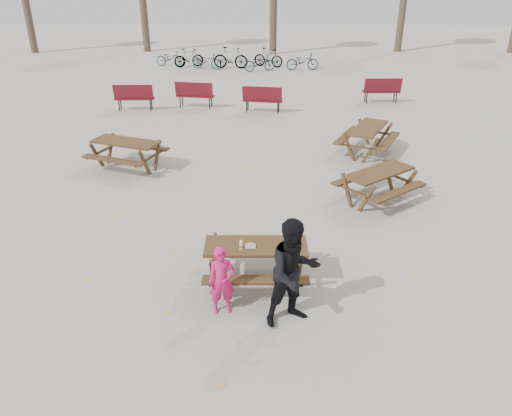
{
  "coord_description": "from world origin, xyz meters",
  "views": [
    {
      "loc": [
        0.02,
        -7.52,
        5.25
      ],
      "look_at": [
        0.0,
        1.0,
        1.0
      ],
      "focal_mm": 35.0,
      "sensor_mm": 36.0,
      "label": 1
    }
  ],
  "objects_px": {
    "food_tray": "(250,246)",
    "picnic_table_north": "(127,155)",
    "child": "(222,281)",
    "main_picnic_table": "(256,254)",
    "picnic_table_far": "(367,140)",
    "soda_bottle": "(241,245)",
    "picnic_table_east": "(378,186)",
    "adult": "(294,273)"
  },
  "relations": [
    {
      "from": "food_tray",
      "to": "picnic_table_north",
      "type": "relative_size",
      "value": 0.1
    },
    {
      "from": "child",
      "to": "main_picnic_table",
      "type": "bearing_deg",
      "value": 44.12
    },
    {
      "from": "main_picnic_table",
      "to": "picnic_table_north",
      "type": "relative_size",
      "value": 0.97
    },
    {
      "from": "picnic_table_far",
      "to": "food_tray",
      "type": "bearing_deg",
      "value": -179.85
    },
    {
      "from": "food_tray",
      "to": "picnic_table_north",
      "type": "height_order",
      "value": "food_tray"
    },
    {
      "from": "soda_bottle",
      "to": "picnic_table_far",
      "type": "distance_m",
      "value": 7.76
    },
    {
      "from": "child",
      "to": "picnic_table_east",
      "type": "bearing_deg",
      "value": 38.07
    },
    {
      "from": "adult",
      "to": "picnic_table_east",
      "type": "relative_size",
      "value": 1.02
    },
    {
      "from": "main_picnic_table",
      "to": "picnic_table_north",
      "type": "bearing_deg",
      "value": 123.12
    },
    {
      "from": "main_picnic_table",
      "to": "picnic_table_east",
      "type": "relative_size",
      "value": 1.0
    },
    {
      "from": "main_picnic_table",
      "to": "food_tray",
      "type": "bearing_deg",
      "value": -143.06
    },
    {
      "from": "child",
      "to": "picnic_table_north",
      "type": "distance_m",
      "value": 7.04
    },
    {
      "from": "picnic_table_east",
      "to": "picnic_table_far",
      "type": "height_order",
      "value": "picnic_table_far"
    },
    {
      "from": "child",
      "to": "picnic_table_far",
      "type": "relative_size",
      "value": 0.64
    },
    {
      "from": "adult",
      "to": "picnic_table_east",
      "type": "bearing_deg",
      "value": 38.71
    },
    {
      "from": "food_tray",
      "to": "adult",
      "type": "height_order",
      "value": "adult"
    },
    {
      "from": "main_picnic_table",
      "to": "adult",
      "type": "xyz_separation_m",
      "value": [
        0.59,
        -1.08,
        0.33
      ]
    },
    {
      "from": "soda_bottle",
      "to": "food_tray",
      "type": "bearing_deg",
      "value": 20.75
    },
    {
      "from": "soda_bottle",
      "to": "picnic_table_east",
      "type": "xyz_separation_m",
      "value": [
        3.18,
        3.55,
        -0.46
      ]
    },
    {
      "from": "picnic_table_east",
      "to": "adult",
      "type": "bearing_deg",
      "value": -154.8
    },
    {
      "from": "picnic_table_far",
      "to": "soda_bottle",
      "type": "bearing_deg",
      "value": 179.31
    },
    {
      "from": "adult",
      "to": "picnic_table_north",
      "type": "relative_size",
      "value": 0.98
    },
    {
      "from": "main_picnic_table",
      "to": "soda_bottle",
      "type": "height_order",
      "value": "soda_bottle"
    },
    {
      "from": "picnic_table_north",
      "to": "picnic_table_far",
      "type": "bearing_deg",
      "value": 31.61
    },
    {
      "from": "food_tray",
      "to": "soda_bottle",
      "type": "relative_size",
      "value": 1.06
    },
    {
      "from": "soda_bottle",
      "to": "adult",
      "type": "distance_m",
      "value": 1.27
    },
    {
      "from": "food_tray",
      "to": "child",
      "type": "height_order",
      "value": "child"
    },
    {
      "from": "food_tray",
      "to": "picnic_table_east",
      "type": "distance_m",
      "value": 4.63
    },
    {
      "from": "child",
      "to": "picnic_table_far",
      "type": "distance_m",
      "value": 8.51
    },
    {
      "from": "main_picnic_table",
      "to": "picnic_table_far",
      "type": "distance_m",
      "value": 7.51
    },
    {
      "from": "picnic_table_far",
      "to": "picnic_table_north",
      "type": "bearing_deg",
      "value": 126.89
    },
    {
      "from": "food_tray",
      "to": "picnic_table_far",
      "type": "xyz_separation_m",
      "value": [
        3.41,
        6.81,
        -0.38
      ]
    },
    {
      "from": "main_picnic_table",
      "to": "adult",
      "type": "distance_m",
      "value": 1.27
    },
    {
      "from": "adult",
      "to": "picnic_table_far",
      "type": "distance_m",
      "value": 8.29
    },
    {
      "from": "adult",
      "to": "picnic_table_east",
      "type": "height_order",
      "value": "adult"
    },
    {
      "from": "main_picnic_table",
      "to": "child",
      "type": "relative_size",
      "value": 1.5
    },
    {
      "from": "food_tray",
      "to": "child",
      "type": "bearing_deg",
      "value": -120.54
    },
    {
      "from": "picnic_table_east",
      "to": "picnic_table_north",
      "type": "height_order",
      "value": "picnic_table_north"
    },
    {
      "from": "main_picnic_table",
      "to": "picnic_table_north",
      "type": "distance_m",
      "value": 6.58
    },
    {
      "from": "picnic_table_north",
      "to": "picnic_table_far",
      "type": "relative_size",
      "value": 0.98
    },
    {
      "from": "adult",
      "to": "picnic_table_north",
      "type": "height_order",
      "value": "adult"
    },
    {
      "from": "picnic_table_north",
      "to": "picnic_table_east",
      "type": "bearing_deg",
      "value": 3.72
    }
  ]
}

